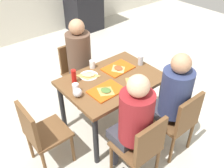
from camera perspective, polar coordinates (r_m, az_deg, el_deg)
ground_plane at (r=3.34m, az=0.00°, el=-9.32°), size 10.00×10.00×0.02m
main_table at (r=2.93m, az=0.00°, el=-0.38°), size 1.14×0.81×0.73m
chair_near_left at (r=2.46m, az=6.88°, el=-14.10°), size 0.40×0.40×0.84m
chair_near_right at (r=2.79m, az=15.21°, el=-8.00°), size 0.40×0.40×0.84m
chair_far_side at (r=3.55m, az=-8.19°, el=3.49°), size 0.40×0.40×0.84m
chair_left_end at (r=2.67m, az=-16.27°, el=-10.65°), size 0.40×0.40×0.84m
person_in_red at (r=2.34m, az=4.85°, el=-8.25°), size 0.32×0.42×1.25m
person_in_brown_jacket at (r=2.69m, az=13.68°, el=-2.67°), size 0.32×0.42×1.25m
person_far_side at (r=3.32m, az=-7.23°, el=6.11°), size 0.32×0.42×1.25m
tray_red_near at (r=2.67m, az=-1.34°, el=-1.55°), size 0.37×0.27×0.02m
tray_red_far at (r=3.05m, az=1.42°, el=3.66°), size 0.38×0.28×0.02m
paper_plate_center at (r=2.93m, az=-5.37°, el=1.94°), size 0.22×0.22×0.01m
paper_plate_near_edge at (r=2.83m, az=5.56°, el=0.52°), size 0.22×0.22×0.01m
pizza_slice_a at (r=2.65m, az=-1.46°, el=-1.53°), size 0.19×0.20×0.02m
pizza_slice_b at (r=3.02m, az=1.45°, el=3.63°), size 0.16×0.18×0.02m
pizza_slice_c at (r=2.92m, az=-5.48°, el=2.06°), size 0.25×0.24×0.02m
pizza_slice_d at (r=2.82m, az=5.11°, el=0.69°), size 0.22×0.21×0.02m
plastic_cup_a at (r=3.06m, az=-4.56°, el=4.58°), size 0.07×0.07×0.10m
plastic_cup_b at (r=2.65m, az=5.25°, el=-0.97°), size 0.07×0.07×0.10m
plastic_cup_c at (r=2.67m, az=-8.39°, el=-0.90°), size 0.07×0.07×0.10m
soda_can at (r=3.13m, az=6.62°, el=5.45°), size 0.07×0.07×0.12m
condiment_bottle at (r=2.80m, az=-8.77°, el=1.78°), size 0.06×0.06×0.16m
foil_bundle at (r=2.60m, az=-7.95°, el=-1.96°), size 0.10×0.10×0.10m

